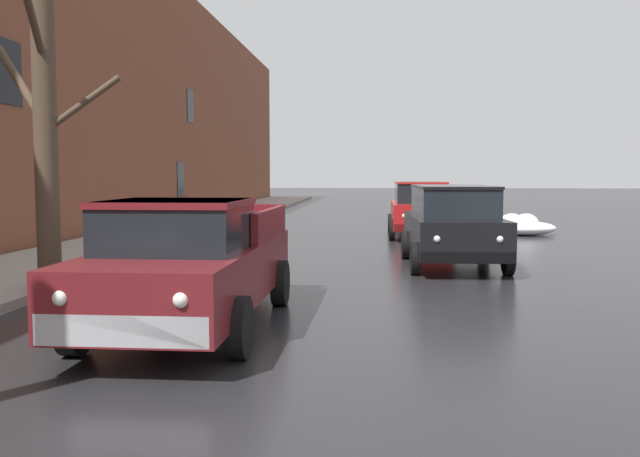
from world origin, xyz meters
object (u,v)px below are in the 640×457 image
suv_black_parked_kerbside_close (453,223)px  sedan_darkblue_queued_behind_truck (417,200)px  suv_red_parked_kerbside_mid (420,207)px  bare_tree_second_along_sidewalk (45,137)px  pickup_truck_maroon_approaching_near_lane (191,263)px  sedan_maroon_parked_far_down_block (419,206)px

suv_black_parked_kerbside_close → sedan_darkblue_queued_behind_truck: size_ratio=1.07×
suv_red_parked_kerbside_mid → bare_tree_second_along_sidewalk: bearing=-119.7°
bare_tree_second_along_sidewalk → sedan_darkblue_queued_behind_truck: (7.47, 24.01, -1.94)m
bare_tree_second_along_sidewalk → sedan_darkblue_queued_behind_truck: bearing=72.7°
pickup_truck_maroon_approaching_near_lane → suv_red_parked_kerbside_mid: (3.90, 14.02, 0.11)m
sedan_darkblue_queued_behind_truck → bare_tree_second_along_sidewalk: bearing=-107.3°
suv_red_parked_kerbside_mid → sedan_darkblue_queued_behind_truck: 12.03m
suv_black_parked_kerbside_close → suv_red_parked_kerbside_mid: (-0.29, 7.33, -0.00)m
bare_tree_second_along_sidewalk → pickup_truck_maroon_approaching_near_lane: bare_tree_second_along_sidewalk is taller
suv_red_parked_kerbside_mid → sedan_maroon_parked_far_down_block: size_ratio=0.99×
bare_tree_second_along_sidewalk → pickup_truck_maroon_approaching_near_lane: (2.96, -2.01, -1.81)m
bare_tree_second_along_sidewalk → suv_red_parked_kerbside_mid: size_ratio=1.14×
bare_tree_second_along_sidewalk → sedan_maroon_parked_far_down_block: bare_tree_second_along_sidewalk is taller
suv_red_parked_kerbside_mid → sedan_maroon_parked_far_down_block: suv_red_parked_kerbside_mid is taller
suv_black_parked_kerbside_close → suv_red_parked_kerbside_mid: 7.34m
sedan_maroon_parked_far_down_block → suv_red_parked_kerbside_mid: bearing=-93.3°
bare_tree_second_along_sidewalk → suv_black_parked_kerbside_close: (7.15, 4.67, -1.70)m
pickup_truck_maroon_approaching_near_lane → sedan_maroon_parked_far_down_block: size_ratio=1.20×
suv_red_parked_kerbside_mid → sedan_darkblue_queued_behind_truck: size_ratio=1.07×
suv_black_parked_kerbside_close → bare_tree_second_along_sidewalk: bearing=-146.8°
pickup_truck_maroon_approaching_near_lane → sedan_maroon_parked_far_down_block: (4.25, 20.09, -0.13)m
pickup_truck_maroon_approaching_near_lane → sedan_darkblue_queued_behind_truck: size_ratio=1.29×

